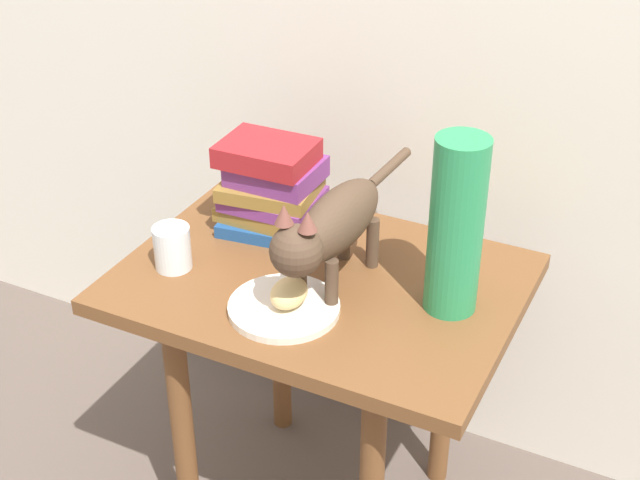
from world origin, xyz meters
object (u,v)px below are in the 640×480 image
object	(u,v)px
side_table	(320,320)
book_stack	(271,187)
candle_jar	(173,250)
green_vase	(456,227)
bread_roll	(290,293)
plate	(284,308)
cat	(332,226)

from	to	relation	value
side_table	book_stack	size ratio (longest dim) A/B	3.68
side_table	candle_jar	world-z (taller)	candle_jar
green_vase	candle_jar	xyz separation A→B (m)	(-0.51, -0.11, -0.12)
book_stack	green_vase	bearing A→B (deg)	-13.53
bread_roll	green_vase	size ratio (longest dim) A/B	0.25
plate	cat	bearing A→B (deg)	66.05
side_table	cat	world-z (taller)	cat
cat	candle_jar	xyz separation A→B (m)	(-0.30, -0.07, -0.09)
plate	candle_jar	distance (m)	0.26
green_vase	candle_jar	distance (m)	0.53
cat	book_stack	size ratio (longest dim) A/B	2.42
side_table	cat	xyz separation A→B (m)	(0.04, -0.03, 0.23)
candle_jar	book_stack	bearing A→B (deg)	65.25
plate	side_table	bearing A→B (deg)	85.92
bread_roll	candle_jar	world-z (taller)	candle_jar
plate	book_stack	world-z (taller)	book_stack
bread_roll	cat	distance (m)	0.14
side_table	candle_jar	distance (m)	0.31
plate	green_vase	distance (m)	0.33
side_table	plate	xyz separation A→B (m)	(-0.01, -0.12, 0.11)
bread_roll	green_vase	distance (m)	0.31
plate	cat	distance (m)	0.17
bread_roll	candle_jar	distance (m)	0.27
plate	book_stack	bearing A→B (deg)	123.01
plate	candle_jar	bearing A→B (deg)	172.49
bread_roll	green_vase	xyz separation A→B (m)	(0.24, 0.14, 0.12)
plate	green_vase	world-z (taller)	green_vase
cat	book_stack	bearing A→B (deg)	144.75
cat	green_vase	world-z (taller)	green_vase
side_table	plate	bearing A→B (deg)	-94.08
plate	green_vase	bearing A→B (deg)	29.28
cat	candle_jar	distance (m)	0.32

